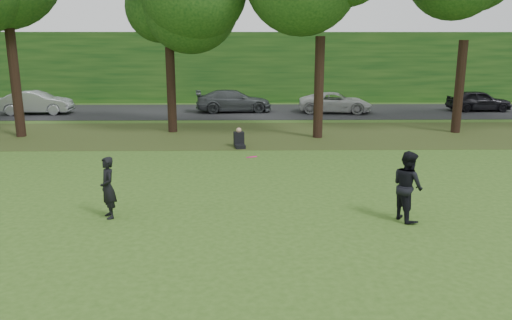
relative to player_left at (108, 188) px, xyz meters
The scene contains 9 objects.
ground 3.36m from the player_left, 29.28° to the right, with size 120.00×120.00×0.00m, color #325219.
leaf_litter 11.78m from the player_left, 76.01° to the left, with size 60.00×7.00×0.01m, color #3E3516.
street 19.63m from the player_left, 81.67° to the left, with size 70.00×7.00×0.02m, color black.
far_hedge 25.62m from the player_left, 83.62° to the left, with size 70.00×3.00×5.00m, color #123F13.
player_left is the anchor object (origin of this frame).
player_right 7.58m from the player_left, ahead, with size 0.87×0.68×1.78m, color black.
parked_cars 19.08m from the player_left, 84.78° to the left, with size 38.90×2.96×1.41m.
frisbee 3.75m from the player_left, ahead, with size 0.32×0.31×0.13m.
seated_person 9.19m from the player_left, 69.56° to the left, with size 0.53×0.79×0.83m.
Camera 1 is at (0.71, -10.62, 4.45)m, focal length 35.00 mm.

